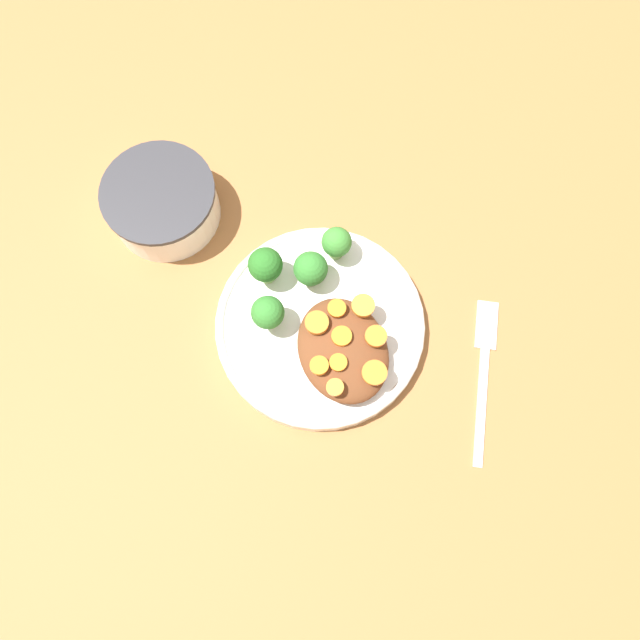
% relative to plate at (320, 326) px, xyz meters
% --- Properties ---
extents(ground_plane, '(4.00, 4.00, 0.00)m').
position_rel_plate_xyz_m(ground_plane, '(0.00, 0.00, -0.01)').
color(ground_plane, '#9E6638').
extents(plate, '(0.23, 0.23, 0.02)m').
position_rel_plate_xyz_m(plate, '(0.00, 0.00, 0.00)').
color(plate, white).
rests_on(plate, ground_plane).
extents(dip_bowl, '(0.13, 0.13, 0.06)m').
position_rel_plate_xyz_m(dip_bowl, '(0.20, 0.12, 0.02)').
color(dip_bowl, white).
rests_on(dip_bowl, ground_plane).
extents(stew_mound, '(0.12, 0.09, 0.03)m').
position_rel_plate_xyz_m(stew_mound, '(-0.04, -0.01, 0.02)').
color(stew_mound, brown).
rests_on(stew_mound, plate).
extents(broccoli_floret_0, '(0.04, 0.04, 0.05)m').
position_rel_plate_xyz_m(broccoli_floret_0, '(0.02, 0.05, 0.04)').
color(broccoli_floret_0, '#759E51').
rests_on(broccoli_floret_0, plate).
extents(broccoli_floret_1, '(0.03, 0.03, 0.05)m').
position_rel_plate_xyz_m(broccoli_floret_1, '(0.07, -0.05, 0.04)').
color(broccoli_floret_1, '#759E51').
rests_on(broccoli_floret_1, plate).
extents(broccoli_floret_2, '(0.04, 0.04, 0.05)m').
position_rel_plate_xyz_m(broccoli_floret_2, '(0.07, 0.04, 0.04)').
color(broccoli_floret_2, '#7FA85B').
rests_on(broccoli_floret_2, plate).
extents(broccoli_floret_3, '(0.04, 0.04, 0.05)m').
position_rel_plate_xyz_m(broccoli_floret_3, '(0.05, -0.01, 0.03)').
color(broccoli_floret_3, '#759E51').
rests_on(broccoli_floret_3, plate).
extents(carrot_slice_0, '(0.02, 0.02, 0.01)m').
position_rel_plate_xyz_m(carrot_slice_0, '(-0.03, -0.01, 0.04)').
color(carrot_slice_0, orange).
rests_on(carrot_slice_0, stew_mound).
extents(carrot_slice_1, '(0.02, 0.02, 0.01)m').
position_rel_plate_xyz_m(carrot_slice_1, '(-0.08, 0.01, 0.04)').
color(carrot_slice_1, orange).
rests_on(carrot_slice_1, stew_mound).
extents(carrot_slice_2, '(0.03, 0.03, 0.00)m').
position_rel_plate_xyz_m(carrot_slice_2, '(-0.08, -0.03, 0.04)').
color(carrot_slice_2, orange).
rests_on(carrot_slice_2, stew_mound).
extents(carrot_slice_3, '(0.03, 0.03, 0.01)m').
position_rel_plate_xyz_m(carrot_slice_3, '(-0.01, 0.01, 0.04)').
color(carrot_slice_3, orange).
rests_on(carrot_slice_3, stew_mound).
extents(carrot_slice_4, '(0.03, 0.03, 0.01)m').
position_rel_plate_xyz_m(carrot_slice_4, '(-0.01, -0.05, 0.04)').
color(carrot_slice_4, orange).
rests_on(carrot_slice_4, stew_mound).
extents(carrot_slice_5, '(0.02, 0.02, 0.00)m').
position_rel_plate_xyz_m(carrot_slice_5, '(-0.06, -0.00, 0.04)').
color(carrot_slice_5, orange).
rests_on(carrot_slice_5, stew_mound).
extents(carrot_slice_6, '(0.02, 0.02, 0.01)m').
position_rel_plate_xyz_m(carrot_slice_6, '(-0.04, -0.05, 0.04)').
color(carrot_slice_6, orange).
rests_on(carrot_slice_6, stew_mound).
extents(carrot_slice_7, '(0.02, 0.02, 0.01)m').
position_rel_plate_xyz_m(carrot_slice_7, '(-0.05, 0.02, 0.04)').
color(carrot_slice_7, orange).
rests_on(carrot_slice_7, stew_mound).
extents(carrot_slice_8, '(0.02, 0.02, 0.00)m').
position_rel_plate_xyz_m(carrot_slice_8, '(0.00, -0.02, 0.04)').
color(carrot_slice_8, orange).
rests_on(carrot_slice_8, stew_mound).
extents(fork, '(0.17, 0.10, 0.01)m').
position_rel_plate_xyz_m(fork, '(-0.10, -0.16, -0.01)').
color(fork, beige).
rests_on(fork, ground_plane).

